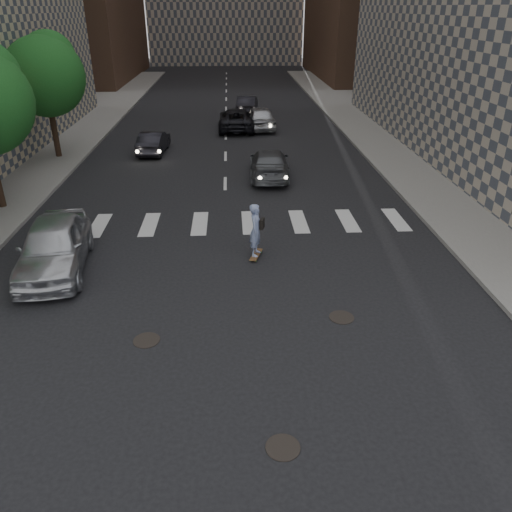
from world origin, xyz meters
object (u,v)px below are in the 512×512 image
(traffic_car_d, at_px, (260,117))
(skateboarder, at_px, (256,230))
(silver_sedan, at_px, (54,246))
(traffic_car_e, at_px, (247,104))
(tree_c, at_px, (46,72))
(traffic_car_b, at_px, (269,164))
(traffic_car_a, at_px, (154,142))
(traffic_car_c, at_px, (237,119))

(traffic_car_d, bearing_deg, skateboarder, 80.91)
(silver_sedan, relative_size, traffic_car_e, 1.17)
(tree_c, relative_size, silver_sedan, 1.34)
(skateboarder, distance_m, traffic_car_e, 26.11)
(skateboarder, relative_size, traffic_car_b, 0.41)
(skateboarder, xyz_separation_m, traffic_car_a, (-5.34, 14.10, -0.38))
(traffic_car_a, xyz_separation_m, traffic_car_e, (5.97, 12.00, 0.06))
(traffic_car_a, bearing_deg, traffic_car_e, -112.73)
(traffic_car_b, distance_m, traffic_car_e, 17.04)
(tree_c, relative_size, traffic_car_e, 1.56)
(traffic_car_a, bearing_deg, silver_sedan, 88.75)
(tree_c, distance_m, skateboarder, 17.32)
(tree_c, bearing_deg, traffic_car_e, 48.97)
(traffic_car_b, bearing_deg, tree_c, -16.67)
(skateboarder, bearing_deg, traffic_car_c, 108.29)
(traffic_car_a, height_order, traffic_car_d, traffic_car_d)
(silver_sedan, height_order, traffic_car_d, silver_sedan)
(traffic_car_b, height_order, traffic_car_e, traffic_car_e)
(traffic_car_b, bearing_deg, traffic_car_d, -87.83)
(traffic_car_a, relative_size, traffic_car_c, 0.74)
(silver_sedan, bearing_deg, traffic_car_e, 67.79)
(traffic_car_c, xyz_separation_m, traffic_car_d, (1.63, 0.19, 0.07))
(traffic_car_d, bearing_deg, silver_sedan, 63.78)
(silver_sedan, xyz_separation_m, traffic_car_b, (7.74, 9.60, -0.15))
(traffic_car_e, bearing_deg, traffic_car_a, 70.02)
(silver_sedan, distance_m, traffic_car_c, 21.57)
(traffic_car_a, height_order, traffic_car_e, traffic_car_e)
(skateboarder, relative_size, traffic_car_e, 0.46)
(traffic_car_c, bearing_deg, skateboarder, 92.18)
(tree_c, relative_size, traffic_car_a, 1.70)
(traffic_car_e, bearing_deg, traffic_car_d, 102.93)
(tree_c, bearing_deg, traffic_car_b, -19.63)
(traffic_car_c, relative_size, traffic_car_d, 1.12)
(traffic_car_b, relative_size, traffic_car_d, 1.02)
(tree_c, xyz_separation_m, skateboarder, (10.56, -13.24, -3.62))
(traffic_car_a, relative_size, traffic_car_b, 0.82)
(tree_c, height_order, skateboarder, tree_c)
(skateboarder, bearing_deg, traffic_car_e, 105.94)
(traffic_car_c, xyz_separation_m, traffic_car_e, (0.97, 6.00, -0.03))
(silver_sedan, relative_size, traffic_car_d, 1.06)
(silver_sedan, xyz_separation_m, traffic_car_a, (1.27, 14.64, -0.20))
(tree_c, xyz_separation_m, traffic_car_c, (10.23, 6.86, -3.92))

